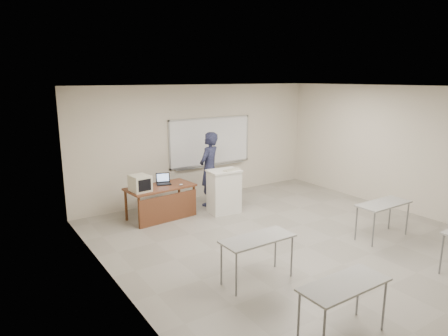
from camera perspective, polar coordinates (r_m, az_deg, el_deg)
floor at (r=7.97m, az=11.68°, el=-10.99°), size 7.00×8.00×0.01m
whiteboard at (r=10.75m, az=-1.94°, el=3.73°), size 2.48×0.10×1.31m
student_desks at (r=6.92m, az=19.96°, el=-9.23°), size 4.40×2.20×0.73m
instructor_desk at (r=9.18m, az=-8.78°, el=-3.90°), size 1.54×0.77×0.75m
podium at (r=9.53m, az=-0.01°, el=-3.34°), size 0.74×0.54×1.04m
crt_monitor at (r=8.87m, az=-11.93°, el=-2.15°), size 0.39×0.44×0.37m
laptop at (r=9.41m, az=-8.74°, el=-1.92°), size 0.32×0.30×0.24m
mouse at (r=9.23m, az=-6.18°, el=-2.38°), size 0.10×0.07×0.04m
keyboard at (r=9.39m, az=1.16°, el=-0.25°), size 0.49×0.24×0.03m
presenter at (r=10.01m, az=-2.12°, el=-0.14°), size 0.81×0.72×1.87m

